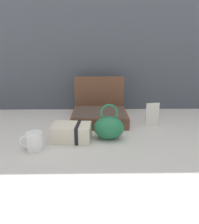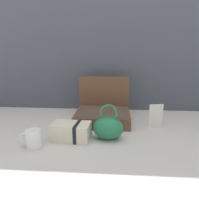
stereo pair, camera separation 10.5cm
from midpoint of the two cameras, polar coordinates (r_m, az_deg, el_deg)
ground_plane at (r=1.28m, az=2.22°, el=-6.25°), size 6.00×6.00×0.00m
back_wall at (r=1.77m, az=3.28°, el=23.40°), size 3.20×0.06×1.40m
open_suitcase at (r=1.50m, az=2.96°, el=-0.05°), size 0.38×0.35×0.30m
teal_pouch_handbag at (r=1.20m, az=4.96°, el=-4.35°), size 0.18×0.13×0.21m
cream_toiletry_bag at (r=1.21m, az=-5.24°, el=-5.39°), size 0.23×0.15×0.10m
coffee_mug at (r=1.15m, az=-15.39°, el=-7.18°), size 0.12×0.08×0.10m
info_card_left at (r=1.44m, az=17.34°, el=-1.06°), size 0.09×0.02×0.16m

